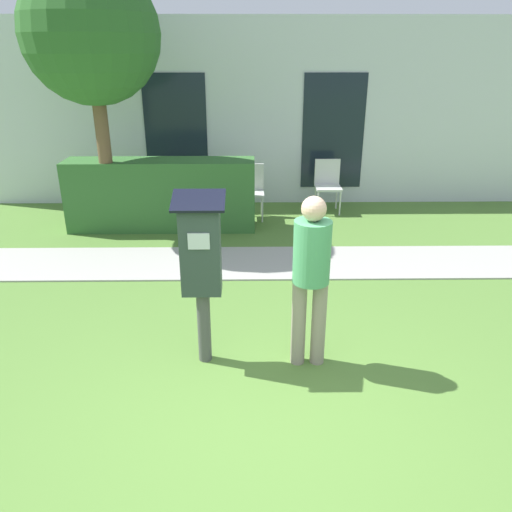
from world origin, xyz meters
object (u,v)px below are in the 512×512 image
Objects in this scene: outdoor_chair_right at (328,181)px; person_standing at (311,270)px; outdoor_chair_left at (172,184)px; parking_meter at (201,259)px; outdoor_chair_middle at (251,187)px.

person_standing is at bearing -87.14° from outdoor_chair_right.
person_standing is at bearing -45.86° from outdoor_chair_left.
person_standing is (0.94, -0.05, -0.09)m from parking_meter.
parking_meter reaches higher than outdoor_chair_left.
parking_meter reaches higher than outdoor_chair_right.
person_standing is 4.89m from outdoor_chair_left.
outdoor_chair_middle is 1.40m from outdoor_chair_right.
outdoor_chair_right is at bearing 64.76° from person_standing.
person_standing reaches higher than outdoor_chair_middle.
parking_meter is 4.97m from outdoor_chair_right.
outdoor_chair_left is 1.00× the size of outdoor_chair_middle.
person_standing reaches higher than outdoor_chair_left.
outdoor_chair_right is (1.79, 4.61, -0.49)m from parking_meter.
person_standing is 4.76m from outdoor_chair_right.
outdoor_chair_left and outdoor_chair_right have the same top height.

